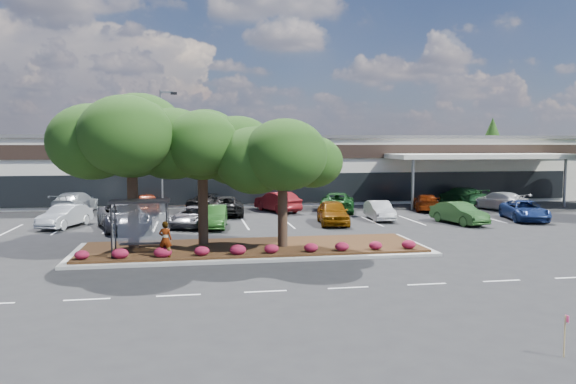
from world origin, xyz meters
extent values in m
plane|color=black|center=(0.00, 0.00, 0.00)|extent=(160.00, 160.00, 0.00)
cube|color=silver|center=(0.00, 34.00, 3.00)|extent=(80.00, 20.00, 6.00)
cube|color=#4B4B4D|center=(0.00, 34.00, 6.10)|extent=(80.40, 20.40, 0.30)
cube|color=black|center=(0.00, 23.95, 4.80)|extent=(80.00, 0.25, 1.20)
cube|color=black|center=(0.00, 23.95, 1.60)|extent=(60.00, 0.18, 2.60)
cube|color=#B20F0C|center=(-6.00, 23.88, 4.80)|extent=(6.00, 0.12, 1.00)
cube|color=silver|center=(20.00, 21.50, 4.40)|extent=(16.00, 5.00, 0.40)
cylinder|color=slate|center=(13.00, 19.50, 2.10)|extent=(0.24, 0.24, 4.20)
cylinder|color=slate|center=(27.00, 19.50, 2.10)|extent=(0.24, 0.24, 4.20)
cube|color=#989893|center=(-2.00, 4.00, 0.07)|extent=(18.00, 6.00, 0.15)
cube|color=#3F2513|center=(-2.00, 4.00, 0.20)|extent=(17.20, 5.20, 0.12)
cube|color=silver|center=(-8.80, -4.00, 0.01)|extent=(1.60, 0.12, 0.01)
cube|color=silver|center=(-5.60, -4.00, 0.01)|extent=(1.60, 0.12, 0.01)
cube|color=silver|center=(-2.40, -4.00, 0.01)|extent=(1.60, 0.12, 0.01)
cube|color=silver|center=(0.80, -4.00, 0.01)|extent=(1.60, 0.12, 0.01)
cube|color=silver|center=(4.00, -4.00, 0.01)|extent=(1.60, 0.12, 0.01)
cube|color=silver|center=(7.20, -4.00, 0.01)|extent=(1.60, 0.12, 0.01)
cube|color=silver|center=(10.40, -4.00, 0.01)|extent=(1.60, 0.12, 0.01)
cube|color=silver|center=(-16.50, 13.50, 0.01)|extent=(0.12, 5.00, 0.01)
cube|color=silver|center=(-13.50, 13.50, 0.01)|extent=(0.12, 5.00, 0.01)
cube|color=silver|center=(-10.50, 13.50, 0.01)|extent=(0.12, 5.00, 0.01)
cube|color=silver|center=(-7.50, 13.50, 0.01)|extent=(0.12, 5.00, 0.01)
cube|color=silver|center=(-4.50, 13.50, 0.01)|extent=(0.12, 5.00, 0.01)
cube|color=silver|center=(-1.50, 13.50, 0.01)|extent=(0.12, 5.00, 0.01)
cube|color=silver|center=(1.50, 13.50, 0.01)|extent=(0.12, 5.00, 0.01)
cube|color=silver|center=(4.50, 13.50, 0.01)|extent=(0.12, 5.00, 0.01)
cube|color=silver|center=(7.50, 13.50, 0.01)|extent=(0.12, 5.00, 0.01)
cube|color=silver|center=(10.50, 13.50, 0.01)|extent=(0.12, 5.00, 0.01)
cube|color=silver|center=(13.50, 13.50, 0.01)|extent=(0.12, 5.00, 0.01)
cube|color=silver|center=(16.50, 13.50, 0.01)|extent=(0.12, 5.00, 0.01)
cylinder|color=black|center=(-8.75, 3.45, 1.51)|extent=(0.08, 0.08, 2.50)
cylinder|color=black|center=(-6.25, 3.45, 1.51)|extent=(0.08, 0.08, 2.50)
cylinder|color=black|center=(-8.75, 2.15, 1.51)|extent=(0.08, 0.08, 2.50)
cylinder|color=black|center=(-6.25, 2.15, 1.51)|extent=(0.08, 0.08, 2.50)
cube|color=black|center=(-7.50, 2.80, 2.80)|extent=(2.75, 1.55, 0.10)
cube|color=silver|center=(-7.50, 3.45, 1.63)|extent=(2.30, 0.03, 2.00)
cube|color=black|center=(-7.50, 3.05, 0.71)|extent=(2.00, 0.35, 0.06)
cone|color=#1B3811|center=(34.00, 44.00, 4.50)|extent=(3.96, 3.96, 9.00)
imported|color=#594C47|center=(-6.31, 1.85, 1.10)|extent=(0.70, 0.56, 1.68)
cube|color=#989893|center=(-7.21, 17.60, 0.20)|extent=(0.50, 0.50, 0.40)
cylinder|color=slate|center=(-7.21, 17.60, 4.88)|extent=(0.14, 0.14, 8.97)
cube|color=slate|center=(-6.80, 17.43, 9.22)|extent=(0.91, 0.56, 0.14)
cube|color=black|center=(-6.34, 17.23, 9.15)|extent=(0.53, 0.45, 0.18)
cube|color=tan|center=(4.39, -11.73, 0.55)|extent=(0.03, 0.03, 1.11)
cube|color=#FF438D|center=(4.44, -11.73, 1.02)|extent=(0.02, 0.14, 0.18)
imported|color=silver|center=(-13.36, 14.25, 0.74)|extent=(3.05, 4.74, 1.48)
imported|color=#525259|center=(-9.41, 12.65, 0.85)|extent=(4.24, 6.59, 1.69)
imported|color=#21521A|center=(-3.65, 12.32, 0.73)|extent=(1.99, 4.57, 1.46)
imported|color=slate|center=(-4.98, 13.21, 0.66)|extent=(3.68, 5.22, 1.32)
imported|color=#753F05|center=(4.43, 12.58, 0.82)|extent=(2.53, 5.00, 1.63)
imported|color=silver|center=(8.29, 14.13, 0.68)|extent=(1.74, 4.22, 1.36)
imported|color=#244D1E|center=(13.03, 11.28, 0.74)|extent=(2.63, 4.75, 1.48)
imported|color=navy|center=(18.51, 12.14, 0.71)|extent=(3.52, 5.54, 1.42)
imported|color=#9DA3A8|center=(-14.19, 22.24, 0.84)|extent=(3.32, 6.13, 1.69)
imported|color=maroon|center=(-8.66, 21.46, 0.79)|extent=(2.46, 4.84, 1.58)
imported|color=black|center=(-3.56, 22.07, 0.72)|extent=(4.34, 5.69, 1.44)
imported|color=black|center=(-2.50, 18.70, 0.75)|extent=(2.60, 5.43, 1.49)
imported|color=maroon|center=(1.75, 20.23, 0.81)|extent=(3.43, 5.17, 1.61)
imported|color=#124316|center=(6.47, 19.20, 0.79)|extent=(4.05, 6.18, 1.58)
imported|color=maroon|center=(13.93, 18.85, 0.67)|extent=(3.21, 5.00, 1.35)
imported|color=#1F5528|center=(18.69, 22.23, 0.82)|extent=(2.99, 5.87, 1.63)
imported|color=silver|center=(20.11, 18.41, 0.76)|extent=(3.66, 5.61, 1.51)
camera|label=1|loc=(-5.06, -24.42, 5.54)|focal=35.00mm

